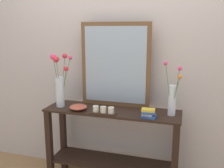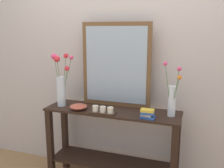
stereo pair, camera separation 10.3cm
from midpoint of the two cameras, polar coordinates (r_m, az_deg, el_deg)
The scene contains 8 objects.
wall_back at distance 2.63m, azimuth 3.37°, elevation 7.44°, with size 6.40×0.08×2.70m, color beige.
console_table at distance 2.56m, azimuth 1.19°, elevation -12.44°, with size 1.31×0.38×0.81m.
mirror_leaning at distance 2.50m, azimuth 2.07°, elevation 4.33°, with size 0.70×0.03×0.83m.
tall_vase_left at distance 2.55m, azimuth -10.34°, elevation 0.17°, with size 0.18×0.18×0.53m.
vase_right at distance 2.30m, azimuth 14.73°, elevation -3.10°, with size 0.16×0.13×0.49m.
candle_tray at distance 2.34m, azimuth -0.82°, elevation -6.04°, with size 0.24×0.09×0.07m.
decorative_bowl at distance 2.46m, azimuth -6.40°, elevation -5.10°, with size 0.17×0.17×0.05m.
book_stack at distance 2.24m, azimuth 9.35°, elevation -6.70°, with size 0.13×0.10×0.08m.
Camera 2 is at (0.76, -2.19, 1.57)m, focal length 40.38 mm.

